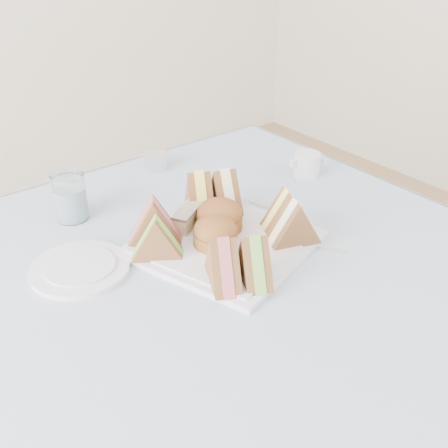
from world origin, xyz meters
TOP-DOWN VIEW (x-y plane):
  - table at (0.00, 0.00)m, footprint 0.90×0.90m
  - tablecloth at (0.00, 0.00)m, footprint 1.02×1.02m
  - serving_plate at (0.03, 0.03)m, footprint 0.38×0.38m
  - sandwich_fl_a at (-0.05, -0.07)m, footprint 0.08×0.11m
  - sandwich_fl_b at (-0.01, -0.09)m, footprint 0.08×0.11m
  - sandwich_fr_a at (0.15, 0.00)m, footprint 0.10×0.08m
  - sandwich_fr_b at (0.13, -0.05)m, footprint 0.11×0.08m
  - sandwich_bl_a at (-0.10, 0.07)m, footprint 0.10×0.09m
  - sandwich_bl_b at (-0.07, 0.12)m, footprint 0.11×0.10m
  - sandwich_br_a at (0.11, 0.14)m, footprint 0.08×0.11m
  - sandwich_br_b at (0.06, 0.16)m, footprint 0.09×0.11m
  - scone_left at (0.01, 0.03)m, footprint 0.09×0.09m
  - scone_right at (0.05, 0.08)m, footprint 0.12×0.12m
  - pastry_slice at (0.00, 0.12)m, footprint 0.09×0.07m
  - side_plate at (-0.23, 0.13)m, footprint 0.21×0.21m
  - water_glass at (-0.15, 0.32)m, footprint 0.07×0.07m
  - tea_strainer at (0.12, 0.42)m, footprint 0.07×0.07m
  - knife at (0.21, 0.06)m, footprint 0.04×0.17m
  - fork at (0.16, -0.06)m, footprint 0.08×0.15m
  - creamer_jug at (0.38, 0.17)m, footprint 0.07×0.07m

SIDE VIEW (x-z plane):
  - table at x=0.00m, z-range 0.00..0.74m
  - tablecloth at x=0.00m, z-range 0.74..0.75m
  - knife at x=0.21m, z-range 0.75..0.75m
  - fork at x=0.16m, z-range 0.75..0.75m
  - side_plate at x=-0.23m, z-range 0.75..0.76m
  - serving_plate at x=0.03m, z-range 0.75..0.76m
  - tea_strainer at x=0.12m, z-range 0.75..0.78m
  - creamer_jug at x=0.38m, z-range 0.75..0.80m
  - pastry_slice at x=0.00m, z-range 0.76..0.80m
  - scone_left at x=0.01m, z-range 0.76..0.81m
  - scone_right at x=0.05m, z-range 0.76..0.82m
  - water_glass at x=-0.15m, z-range 0.75..0.85m
  - sandwich_bl_a at x=-0.10m, z-range 0.76..0.84m
  - sandwich_fr_a at x=0.15m, z-range 0.76..0.84m
  - sandwich_fl_b at x=-0.01m, z-range 0.76..0.84m
  - sandwich_fl_a at x=-0.05m, z-range 0.76..0.85m
  - sandwich_fr_b at x=0.13m, z-range 0.76..0.85m
  - sandwich_bl_b at x=-0.07m, z-range 0.76..0.85m
  - sandwich_br_a at x=0.11m, z-range 0.76..0.85m
  - sandwich_br_b at x=0.06m, z-range 0.76..0.85m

